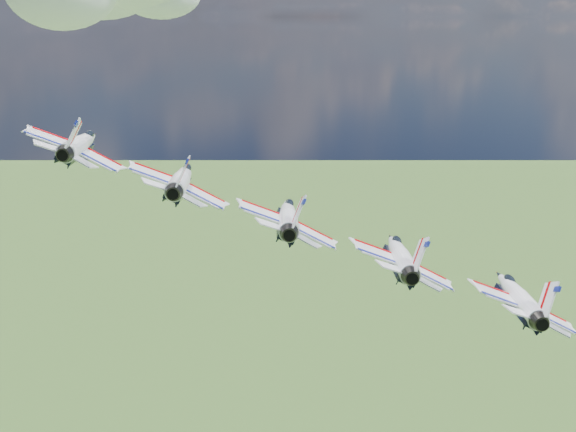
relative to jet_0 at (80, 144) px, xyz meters
name	(u,v)px	position (x,y,z in m)	size (l,w,h in m)	color
jet_0	(80,144)	(0.00, 0.00, 0.00)	(10.95, 16.21, 4.84)	white
jet_1	(182,179)	(9.28, -7.80, -3.45)	(10.95, 16.21, 4.84)	white
jet_2	(288,216)	(18.57, -15.59, -6.90)	(10.95, 16.21, 4.84)	white
jet_3	(400,255)	(27.85, -23.39, -10.36)	(10.95, 16.21, 4.84)	silver
jet_4	(517,296)	(37.13, -31.19, -13.81)	(10.95, 16.21, 4.84)	white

